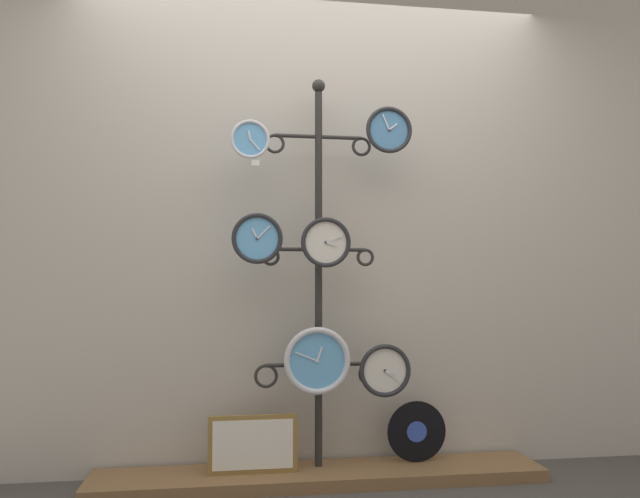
{
  "coord_description": "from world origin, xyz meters",
  "views": [
    {
      "loc": [
        -0.47,
        -2.7,
        0.96
      ],
      "look_at": [
        0.0,
        0.36,
        1.14
      ],
      "focal_mm": 35.0,
      "sensor_mm": 36.0,
      "label": 1
    }
  ],
  "objects_px": {
    "display_stand": "(319,330)",
    "clock_middle_left": "(257,239)",
    "clock_top_left": "(250,139)",
    "clock_bottom_right": "(385,370)",
    "clock_middle_center": "(326,242)",
    "picture_frame": "(253,444)",
    "clock_bottom_center": "(317,361)",
    "clock_top_right": "(389,130)",
    "vinyl_record": "(417,432)"
  },
  "relations": [
    {
      "from": "display_stand",
      "to": "clock_middle_left",
      "type": "distance_m",
      "value": 0.56
    },
    {
      "from": "clock_top_left",
      "to": "clock_bottom_right",
      "type": "bearing_deg",
      "value": -1.03
    },
    {
      "from": "clock_middle_center",
      "to": "picture_frame",
      "type": "height_order",
      "value": "clock_middle_center"
    },
    {
      "from": "clock_top_left",
      "to": "clock_bottom_center",
      "type": "distance_m",
      "value": 1.13
    },
    {
      "from": "display_stand",
      "to": "picture_frame",
      "type": "distance_m",
      "value": 0.63
    },
    {
      "from": "clock_top_right",
      "to": "clock_middle_center",
      "type": "relative_size",
      "value": 0.97
    },
    {
      "from": "picture_frame",
      "to": "clock_middle_center",
      "type": "bearing_deg",
      "value": -4.54
    },
    {
      "from": "clock_top_right",
      "to": "clock_middle_left",
      "type": "distance_m",
      "value": 0.86
    },
    {
      "from": "clock_top_left",
      "to": "vinyl_record",
      "type": "height_order",
      "value": "clock_top_left"
    },
    {
      "from": "clock_middle_left",
      "to": "clock_top_right",
      "type": "bearing_deg",
      "value": -1.05
    },
    {
      "from": "clock_top_right",
      "to": "clock_bottom_right",
      "type": "relative_size",
      "value": 0.92
    },
    {
      "from": "clock_top_left",
      "to": "clock_middle_center",
      "type": "height_order",
      "value": "clock_top_left"
    },
    {
      "from": "clock_middle_left",
      "to": "vinyl_record",
      "type": "relative_size",
      "value": 0.81
    },
    {
      "from": "clock_bottom_right",
      "to": "vinyl_record",
      "type": "distance_m",
      "value": 0.38
    },
    {
      "from": "clock_middle_center",
      "to": "clock_bottom_right",
      "type": "height_order",
      "value": "clock_middle_center"
    },
    {
      "from": "display_stand",
      "to": "clock_bottom_center",
      "type": "relative_size",
      "value": 6.14
    },
    {
      "from": "clock_top_right",
      "to": "clock_bottom_center",
      "type": "distance_m",
      "value": 1.21
    },
    {
      "from": "clock_top_left",
      "to": "clock_bottom_center",
      "type": "bearing_deg",
      "value": -2.77
    },
    {
      "from": "clock_bottom_center",
      "to": "picture_frame",
      "type": "height_order",
      "value": "clock_bottom_center"
    },
    {
      "from": "clock_middle_left",
      "to": "picture_frame",
      "type": "xyz_separation_m",
      "value": [
        -0.02,
        -0.0,
        -0.99
      ]
    },
    {
      "from": "clock_middle_left",
      "to": "clock_middle_center",
      "type": "relative_size",
      "value": 1.01
    },
    {
      "from": "clock_middle_left",
      "to": "display_stand",
      "type": "bearing_deg",
      "value": 13.62
    },
    {
      "from": "clock_middle_left",
      "to": "clock_bottom_center",
      "type": "xyz_separation_m",
      "value": [
        0.29,
        -0.02,
        -0.59
      ]
    },
    {
      "from": "clock_top_right",
      "to": "clock_bottom_center",
      "type": "xyz_separation_m",
      "value": [
        -0.37,
        -0.01,
        -1.15
      ]
    },
    {
      "from": "clock_bottom_right",
      "to": "picture_frame",
      "type": "height_order",
      "value": "clock_bottom_right"
    },
    {
      "from": "display_stand",
      "to": "clock_top_right",
      "type": "bearing_deg",
      "value": -14.27
    },
    {
      "from": "clock_bottom_right",
      "to": "display_stand",
      "type": "bearing_deg",
      "value": 164.26
    },
    {
      "from": "clock_top_left",
      "to": "vinyl_record",
      "type": "relative_size",
      "value": 0.63
    },
    {
      "from": "clock_top_left",
      "to": "display_stand",
      "type": "bearing_deg",
      "value": 12.48
    },
    {
      "from": "clock_middle_center",
      "to": "clock_bottom_center",
      "type": "relative_size",
      "value": 0.76
    },
    {
      "from": "display_stand",
      "to": "picture_frame",
      "type": "xyz_separation_m",
      "value": [
        -0.33,
        -0.08,
        -0.53
      ]
    },
    {
      "from": "clock_top_right",
      "to": "vinyl_record",
      "type": "bearing_deg",
      "value": 25.6
    },
    {
      "from": "clock_bottom_right",
      "to": "vinyl_record",
      "type": "relative_size",
      "value": 0.85
    },
    {
      "from": "display_stand",
      "to": "clock_top_right",
      "type": "xyz_separation_m",
      "value": [
        0.35,
        -0.09,
        1.01
      ]
    },
    {
      "from": "display_stand",
      "to": "picture_frame",
      "type": "bearing_deg",
      "value": -166.64
    },
    {
      "from": "clock_middle_center",
      "to": "picture_frame",
      "type": "distance_m",
      "value": 1.03
    },
    {
      "from": "clock_top_left",
      "to": "clock_bottom_right",
      "type": "height_order",
      "value": "clock_top_left"
    },
    {
      "from": "clock_top_right",
      "to": "vinyl_record",
      "type": "height_order",
      "value": "clock_top_right"
    },
    {
      "from": "clock_top_right",
      "to": "clock_bottom_right",
      "type": "height_order",
      "value": "clock_top_right"
    },
    {
      "from": "display_stand",
      "to": "picture_frame",
      "type": "relative_size",
      "value": 4.72
    },
    {
      "from": "clock_bottom_center",
      "to": "clock_bottom_right",
      "type": "xyz_separation_m",
      "value": [
        0.34,
        0.0,
        -0.05
      ]
    },
    {
      "from": "clock_top_left",
      "to": "clock_bottom_right",
      "type": "relative_size",
      "value": 0.74
    },
    {
      "from": "clock_bottom_center",
      "to": "clock_top_right",
      "type": "bearing_deg",
      "value": 0.88
    },
    {
      "from": "clock_middle_center",
      "to": "picture_frame",
      "type": "bearing_deg",
      "value": 175.46
    },
    {
      "from": "clock_top_right",
      "to": "picture_frame",
      "type": "distance_m",
      "value": 1.68
    },
    {
      "from": "display_stand",
      "to": "clock_middle_left",
      "type": "xyz_separation_m",
      "value": [
        -0.31,
        -0.08,
        0.45
      ]
    },
    {
      "from": "clock_top_right",
      "to": "clock_bottom_center",
      "type": "bearing_deg",
      "value": -179.12
    },
    {
      "from": "clock_middle_left",
      "to": "clock_top_left",
      "type": "bearing_deg",
      "value": -177.37
    },
    {
      "from": "clock_top_right",
      "to": "vinyl_record",
      "type": "xyz_separation_m",
      "value": [
        0.16,
        0.08,
        -1.53
      ]
    },
    {
      "from": "display_stand",
      "to": "vinyl_record",
      "type": "bearing_deg",
      "value": -1.49
    }
  ]
}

